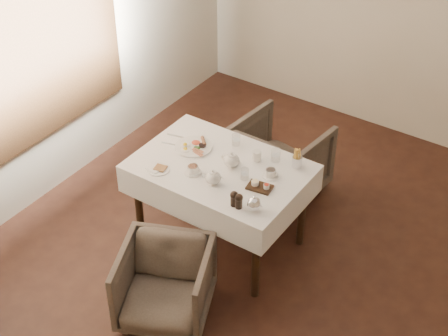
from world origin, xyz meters
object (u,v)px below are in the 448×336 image
Objects in this scene: armchair_near at (165,284)px; breakfast_plate at (194,146)px; teapot_centre at (232,159)px; table at (220,178)px; armchair_far at (277,160)px.

breakfast_plate reaches higher than armchair_near.
armchair_near is 1.03m from teapot_centre.
armchair_far is (0.04, 0.81, -0.30)m from table.
table is at bearing 73.92° from armchair_near.
table is at bearing -155.15° from teapot_centre.
armchair_near is 1.12m from breakfast_plate.
table is 0.92m from armchair_near.
armchair_far is at bearing 68.92° from armchair_near.
breakfast_plate is (-0.41, 0.93, 0.48)m from armchair_near.
teapot_centre is (0.38, -0.05, 0.05)m from breakfast_plate.
armchair_near is at bearing 97.98° from armchair_far.
armchair_near is 1.65m from armchair_far.
table is at bearing -37.60° from breakfast_plate.
teapot_centre is at bearing 68.75° from armchair_near.
table is 0.20m from teapot_centre.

